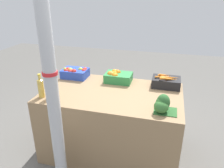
{
  "coord_description": "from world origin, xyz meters",
  "views": [
    {
      "loc": [
        0.59,
        -2.21,
        1.92
      ],
      "look_at": [
        0.0,
        0.0,
        0.93
      ],
      "focal_mm": 35.0,
      "sensor_mm": 36.0,
      "label": 1
    }
  ],
  "objects": [
    {
      "name": "ground_plane",
      "position": [
        0.0,
        0.0,
        0.0
      ],
      "size": [
        10.0,
        10.0,
        0.0
      ],
      "primitive_type": "plane",
      "color": "#605E59"
    },
    {
      "name": "market_table",
      "position": [
        0.0,
        0.0,
        0.41
      ],
      "size": [
        1.6,
        0.96,
        0.83
      ],
      "primitive_type": "cube",
      "color": "#937551",
      "rests_on": "ground_plane"
    },
    {
      "name": "support_pole",
      "position": [
        -0.34,
        -0.72,
        1.18
      ],
      "size": [
        0.13,
        0.13,
        2.35
      ],
      "color": "#B7BABF",
      "rests_on": "ground_plane"
    },
    {
      "name": "apple_crate",
      "position": [
        -0.61,
        0.31,
        0.9
      ],
      "size": [
        0.34,
        0.24,
        0.14
      ],
      "color": "#2847B7",
      "rests_on": "market_table"
    },
    {
      "name": "orange_crate",
      "position": [
        -0.02,
        0.32,
        0.9
      ],
      "size": [
        0.34,
        0.24,
        0.15
      ],
      "color": "#2D8442",
      "rests_on": "market_table"
    },
    {
      "name": "carrot_crate",
      "position": [
        0.6,
        0.32,
        0.89
      ],
      "size": [
        0.34,
        0.24,
        0.15
      ],
      "color": "black",
      "rests_on": "market_table"
    },
    {
      "name": "broccoli_pile",
      "position": [
        0.58,
        -0.31,
        0.91
      ],
      "size": [
        0.22,
        0.2,
        0.18
      ],
      "color": "#2D602D",
      "rests_on": "market_table"
    },
    {
      "name": "juice_bottle_golden",
      "position": [
        -0.72,
        -0.32,
        0.94
      ],
      "size": [
        0.07,
        0.07,
        0.27
      ],
      "color": "gold",
      "rests_on": "market_table"
    },
    {
      "name": "juice_bottle_amber",
      "position": [
        -0.6,
        -0.32,
        0.94
      ],
      "size": [
        0.07,
        0.07,
        0.27
      ],
      "color": "gold",
      "rests_on": "market_table"
    }
  ]
}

